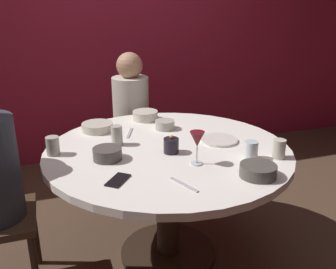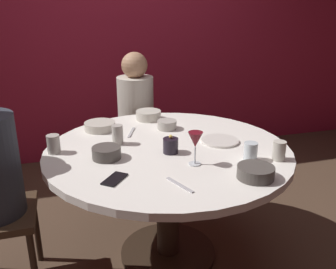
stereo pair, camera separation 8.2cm
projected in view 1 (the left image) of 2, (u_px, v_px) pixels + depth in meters
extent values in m
plane|color=#4C3828|center=(168.00, 254.00, 2.37)|extent=(8.00, 8.00, 0.00)
cube|color=maroon|center=(108.00, 26.00, 3.51)|extent=(6.00, 0.10, 2.60)
cylinder|color=white|center=(168.00, 151.00, 2.12)|extent=(1.40, 1.40, 0.04)
cylinder|color=#332319|center=(168.00, 206.00, 2.25)|extent=(0.14, 0.14, 0.69)
cylinder|color=#2D2116|center=(168.00, 252.00, 2.36)|extent=(0.60, 0.60, 0.03)
cylinder|color=#332319|center=(35.00, 233.00, 2.21)|extent=(0.04, 0.04, 0.43)
cube|color=#3F2D1E|center=(132.00, 140.00, 3.04)|extent=(0.40, 0.40, 0.04)
cylinder|color=beige|center=(131.00, 108.00, 2.95)|extent=(0.29, 0.29, 0.50)
sphere|color=tan|center=(129.00, 65.00, 2.83)|extent=(0.20, 0.20, 0.20)
cylinder|color=#332319|center=(110.00, 160.00, 3.22)|extent=(0.04, 0.04, 0.43)
cylinder|color=#332319|center=(117.00, 177.00, 2.92)|extent=(0.04, 0.04, 0.43)
cylinder|color=#332319|center=(147.00, 155.00, 3.32)|extent=(0.04, 0.04, 0.43)
cylinder|color=#332319|center=(158.00, 171.00, 3.02)|extent=(0.04, 0.04, 0.43)
cylinder|color=black|center=(171.00, 146.00, 2.03)|extent=(0.08, 0.08, 0.08)
sphere|color=#F9D159|center=(171.00, 136.00, 2.01)|extent=(0.02, 0.02, 0.02)
cylinder|color=silver|center=(196.00, 163.00, 1.90)|extent=(0.06, 0.06, 0.01)
cylinder|color=silver|center=(197.00, 155.00, 1.89)|extent=(0.01, 0.01, 0.09)
cone|color=maroon|center=(197.00, 139.00, 1.86)|extent=(0.08, 0.08, 0.08)
cylinder|color=silver|center=(219.00, 140.00, 2.21)|extent=(0.22, 0.22, 0.01)
cube|color=black|center=(118.00, 180.00, 1.72)|extent=(0.14, 0.15, 0.01)
cylinder|color=beige|center=(97.00, 127.00, 2.38)|extent=(0.20, 0.20, 0.05)
cylinder|color=#B2ADA3|center=(165.00, 125.00, 2.41)|extent=(0.13, 0.13, 0.06)
cylinder|color=#4C4742|center=(107.00, 154.00, 1.95)|extent=(0.15, 0.15, 0.06)
cylinder|color=beige|center=(145.00, 115.00, 2.60)|extent=(0.18, 0.18, 0.06)
cylinder|color=#4C4742|center=(258.00, 171.00, 1.76)|extent=(0.18, 0.18, 0.06)
cylinder|color=silver|center=(251.00, 150.00, 1.95)|extent=(0.07, 0.07, 0.10)
cylinder|color=beige|center=(279.00, 149.00, 1.96)|extent=(0.07, 0.07, 0.10)
cylinder|color=#B2ADA3|center=(117.00, 135.00, 2.14)|extent=(0.06, 0.06, 0.12)
cylinder|color=#B2ADA3|center=(53.00, 146.00, 2.00)|extent=(0.07, 0.07, 0.10)
cube|color=#B7B7BC|center=(130.00, 133.00, 2.34)|extent=(0.08, 0.17, 0.01)
cube|color=#B7B7BC|center=(184.00, 185.00, 1.68)|extent=(0.08, 0.17, 0.01)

